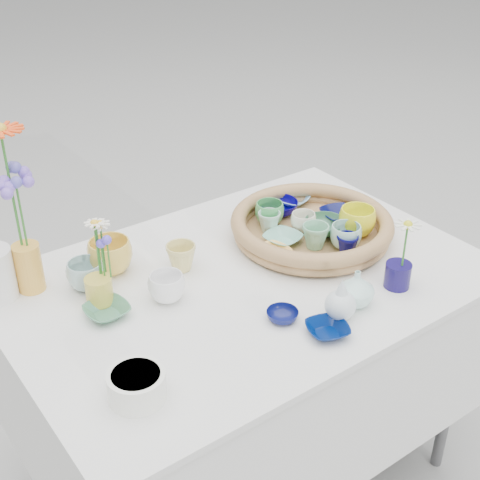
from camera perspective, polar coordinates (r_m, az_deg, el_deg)
ground at (r=2.30m, az=0.31°, el=-19.25°), size 80.00×80.00×0.00m
display_table at (r=2.30m, az=0.31°, el=-19.25°), size 1.26×0.86×0.77m
wicker_tray at (r=1.96m, az=6.12°, el=1.11°), size 0.47×0.47×0.08m
tray_ceramic_0 at (r=2.06m, az=3.24°, el=2.81°), size 0.14×0.14×0.04m
tray_ceramic_1 at (r=2.05m, az=8.40°, el=2.16°), size 0.13×0.13×0.03m
tray_ceramic_2 at (r=1.96m, az=9.95°, el=1.56°), size 0.14×0.14×0.08m
tray_ceramic_3 at (r=1.97m, az=7.25°, el=1.16°), size 0.15×0.15×0.04m
tray_ceramic_4 at (r=1.88m, az=6.44°, el=0.31°), size 0.09×0.09×0.07m
tray_ceramic_5 at (r=1.91m, az=3.67°, el=0.12°), size 0.12×0.12×0.03m
tray_ceramic_6 at (r=1.95m, az=2.51°, el=1.56°), size 0.08×0.08×0.06m
tray_ceramic_7 at (r=1.96m, az=5.42°, el=1.52°), size 0.09×0.09×0.06m
tray_ceramic_8 at (r=2.12m, az=4.48°, el=3.41°), size 0.13×0.13×0.02m
tray_ceramic_9 at (r=1.87m, az=9.13°, el=-0.37°), size 0.07×0.07×0.06m
tray_ceramic_10 at (r=1.84m, az=2.78°, el=-1.16°), size 0.11×0.11×0.02m
tray_ceramic_11 at (r=1.89m, az=9.00°, el=0.29°), size 0.09×0.09×0.07m
tray_ceramic_12 at (r=2.00m, az=2.53°, el=2.30°), size 0.11×0.11×0.07m
loose_ceramic_0 at (r=1.82m, az=-11.02°, el=-1.37°), size 0.13×0.13×0.09m
loose_ceramic_1 at (r=1.81m, az=-5.04°, el=-1.48°), size 0.09×0.09×0.08m
loose_ceramic_2 at (r=1.67m, az=-11.29°, el=-5.97°), size 0.11×0.11×0.03m
loose_ceramic_3 at (r=1.69m, az=-6.28°, el=-4.06°), size 0.10×0.10×0.07m
loose_ceramic_4 at (r=1.63m, az=3.63°, el=-6.45°), size 0.10×0.10×0.02m
loose_ceramic_5 at (r=1.77m, az=-13.03°, el=-2.94°), size 0.12×0.12×0.08m
loose_ceramic_6 at (r=1.60m, az=7.48°, el=-7.61°), size 0.13×0.13×0.02m
fluted_bowl at (r=1.43m, az=-8.80°, el=-12.19°), size 0.16×0.16×0.06m
bud_vase_paleblue at (r=1.63m, az=8.61°, el=-4.94°), size 0.09×0.09×0.12m
bud_vase_seafoam at (r=1.69m, az=9.89°, el=-4.06°), size 0.10×0.10×0.10m
bud_vase_cobalt at (r=1.78m, az=13.30°, el=-2.94°), size 0.07×0.07×0.07m
single_daisy at (r=1.73m, az=13.90°, el=-0.45°), size 0.09×0.09×0.14m
tall_vase_yellow at (r=1.79m, az=-17.57°, el=-2.25°), size 0.09×0.09×0.13m
gerbera at (r=1.70m, az=-18.92°, el=4.06°), size 0.13×0.13×0.33m
hydrangea at (r=1.72m, az=-18.18°, el=2.23°), size 0.10×0.10×0.26m
daisy_cup at (r=1.71m, az=-11.93°, el=-4.26°), size 0.08×0.08×0.07m
daisy_posy at (r=1.66m, az=-11.95°, el=-0.90°), size 0.10×0.10×0.15m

